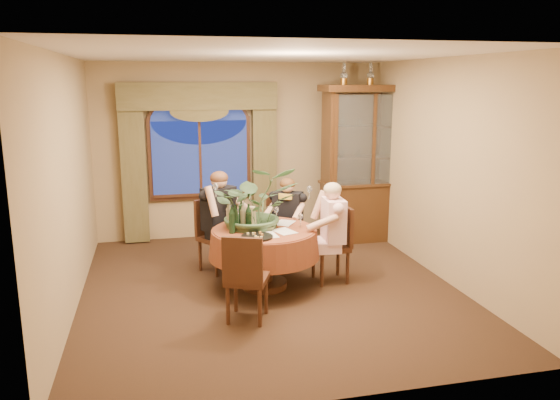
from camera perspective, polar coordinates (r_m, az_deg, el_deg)
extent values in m
plane|color=black|center=(6.86, -1.12, -9.15)|extent=(5.00, 5.00, 0.00)
plane|color=#957E5A|center=(8.91, -4.54, 5.14)|extent=(4.50, 0.00, 4.50)
plane|color=#957E5A|center=(7.28, 16.46, 3.05)|extent=(0.00, 5.00, 5.00)
plane|color=white|center=(6.39, -1.23, 14.93)|extent=(5.00, 5.00, 0.00)
cube|color=#4D4623|center=(8.73, -15.04, 3.15)|extent=(0.38, 0.14, 2.32)
cube|color=#4D4623|center=(8.90, -1.65, 3.74)|extent=(0.38, 0.14, 2.32)
cylinder|color=maroon|center=(6.76, -1.66, -6.10)|extent=(1.73, 1.73, 0.75)
cube|color=#331C0C|center=(8.74, 9.11, 3.73)|extent=(1.51, 0.59, 2.45)
cube|color=black|center=(6.96, 5.31, -4.68)|extent=(0.43, 0.43, 0.96)
cube|color=black|center=(7.55, -0.19, -3.26)|extent=(0.56, 0.56, 0.96)
cube|color=black|center=(7.35, -6.54, -3.79)|extent=(0.58, 0.58, 0.96)
cube|color=black|center=(5.85, -3.46, -8.00)|extent=(0.55, 0.55, 0.96)
imported|color=#3A5936|center=(6.64, -2.66, 2.70)|extent=(1.04, 1.15, 0.90)
imported|color=#4A5830|center=(6.58, -1.34, -2.96)|extent=(0.17, 0.17, 0.05)
cylinder|color=black|center=(6.28, -2.42, -3.86)|extent=(0.37, 0.37, 0.02)
cylinder|color=black|center=(6.44, -5.05, -2.06)|extent=(0.07, 0.07, 0.33)
cylinder|color=black|center=(6.51, -4.73, -1.89)|extent=(0.07, 0.07, 0.33)
cylinder|color=tan|center=(6.57, -3.86, -1.75)|extent=(0.07, 0.07, 0.33)
cylinder|color=black|center=(6.76, -4.04, -1.36)|extent=(0.07, 0.07, 0.33)
cylinder|color=black|center=(6.53, -3.29, -1.83)|extent=(0.07, 0.07, 0.33)
cylinder|color=tan|center=(6.67, -5.33, -1.57)|extent=(0.07, 0.07, 0.33)
cube|color=white|center=(6.52, 0.45, -3.29)|extent=(0.30, 0.35, 0.00)
cube|color=white|center=(6.90, 0.48, -2.41)|extent=(0.34, 0.37, 0.00)
cube|color=white|center=(6.37, -1.32, -3.67)|extent=(0.23, 0.32, 0.00)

